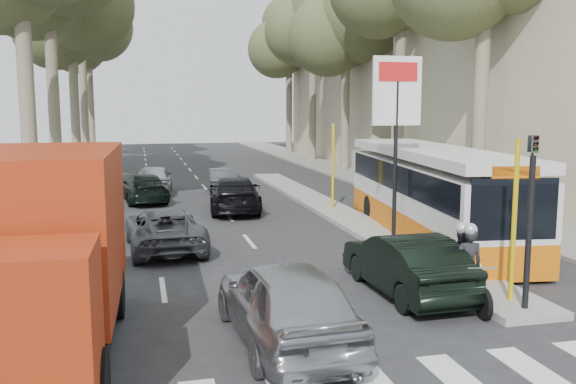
{
  "coord_description": "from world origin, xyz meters",
  "views": [
    {
      "loc": [
        -4.12,
        -11.75,
        4.12
      ],
      "look_at": [
        0.18,
        5.87,
        1.6
      ],
      "focal_mm": 38.0,
      "sensor_mm": 36.0,
      "label": 1
    }
  ],
  "objects_px": {
    "silver_hatchback": "(285,301)",
    "dark_hatchback": "(406,264)",
    "red_truck": "(38,251)",
    "city_bus": "(430,190)",
    "motorcycle": "(465,267)"
  },
  "relations": [
    {
      "from": "silver_hatchback",
      "to": "dark_hatchback",
      "type": "height_order",
      "value": "silver_hatchback"
    },
    {
      "from": "red_truck",
      "to": "silver_hatchback",
      "type": "bearing_deg",
      "value": -4.04
    },
    {
      "from": "red_truck",
      "to": "city_bus",
      "type": "height_order",
      "value": "red_truck"
    },
    {
      "from": "red_truck",
      "to": "motorcycle",
      "type": "distance_m",
      "value": 8.31
    },
    {
      "from": "silver_hatchback",
      "to": "motorcycle",
      "type": "xyz_separation_m",
      "value": [
        4.15,
        1.19,
        0.05
      ]
    },
    {
      "from": "silver_hatchback",
      "to": "red_truck",
      "type": "xyz_separation_m",
      "value": [
        -4.06,
        0.41,
        1.04
      ]
    },
    {
      "from": "silver_hatchback",
      "to": "motorcycle",
      "type": "relative_size",
      "value": 2.13
    },
    {
      "from": "dark_hatchback",
      "to": "red_truck",
      "type": "xyz_separation_m",
      "value": [
        -7.33,
        -1.77,
        1.12
      ]
    },
    {
      "from": "dark_hatchback",
      "to": "motorcycle",
      "type": "bearing_deg",
      "value": 129.92
    },
    {
      "from": "silver_hatchback",
      "to": "dark_hatchback",
      "type": "distance_m",
      "value": 3.93
    },
    {
      "from": "city_bus",
      "to": "red_truck",
      "type": "bearing_deg",
      "value": -139.22
    },
    {
      "from": "silver_hatchback",
      "to": "red_truck",
      "type": "distance_m",
      "value": 4.21
    },
    {
      "from": "dark_hatchback",
      "to": "silver_hatchback",
      "type": "bearing_deg",
      "value": 31.8
    },
    {
      "from": "red_truck",
      "to": "city_bus",
      "type": "distance_m",
      "value": 12.76
    },
    {
      "from": "silver_hatchback",
      "to": "motorcycle",
      "type": "bearing_deg",
      "value": -166.97
    }
  ]
}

